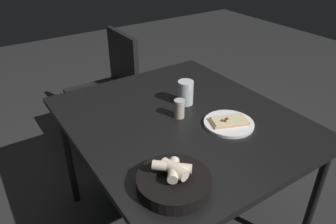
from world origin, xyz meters
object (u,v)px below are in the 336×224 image
dining_table (181,127)px  beer_glass (185,94)px  bread_basket (174,180)px  pepper_shaker (179,110)px  chair_near (111,83)px  pizza_plate (229,123)px

dining_table → beer_glass: size_ratio=9.25×
bread_basket → beer_glass: (0.47, -0.40, 0.02)m
pepper_shaker → chair_near: size_ratio=0.11×
bread_basket → chair_near: size_ratio=0.30×
dining_table → pepper_shaker: bearing=27.6°
pizza_plate → pepper_shaker: pepper_shaker is taller
beer_glass → chair_near: 0.95m
bread_basket → dining_table: bearing=-39.0°
beer_glass → pizza_plate: bearing=-170.9°
pizza_plate → pepper_shaker: (0.18, 0.15, 0.03)m
bread_basket → chair_near: bearing=-15.1°
dining_table → chair_near: size_ratio=1.32×
bread_basket → pizza_plate: bearing=-66.3°
pepper_shaker → beer_glass: bearing=-48.1°
pizza_plate → beer_glass: (0.28, 0.04, 0.05)m
dining_table → chair_near: chair_near is taller
bread_basket → pepper_shaker: 0.48m
bread_basket → chair_near: 1.45m
pizza_plate → chair_near: size_ratio=0.27×
pizza_plate → chair_near: (1.18, 0.07, -0.25)m
beer_glass → chair_near: bearing=1.6°
chair_near → pepper_shaker: bearing=175.5°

